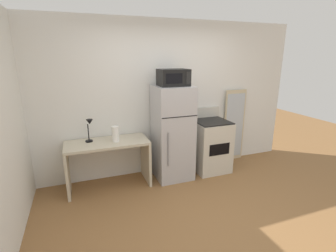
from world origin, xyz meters
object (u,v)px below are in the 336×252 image
desk_lamp (89,127)px  leaning_mirror (234,126)px  refrigerator (172,133)px  oven_range (210,145)px  microwave (173,78)px  desk (108,155)px  paper_towel_roll (115,134)px

desk_lamp → leaning_mirror: leaning_mirror is taller
refrigerator → oven_range: refrigerator is taller
desk_lamp → microwave: 1.49m
desk → leaning_mirror: bearing=5.5°
microwave → desk: bearing=177.6°
oven_range → refrigerator: bearing=-179.5°
leaning_mirror → oven_range: bearing=-158.8°
desk → desk_lamp: size_ratio=3.55×
paper_towel_roll → leaning_mirror: (2.33, 0.28, -0.17)m
refrigerator → oven_range: size_ratio=1.42×
desk_lamp → microwave: microwave is taller
microwave → leaning_mirror: 1.73m
desk → refrigerator: 1.10m
refrigerator → microwave: microwave is taller
desk_lamp → leaning_mirror: size_ratio=0.25×
paper_towel_roll → microwave: bearing=-0.4°
refrigerator → desk_lamp: bearing=175.3°
paper_towel_roll → oven_range: 1.72m
refrigerator → microwave: 0.91m
desk → microwave: microwave is taller
leaning_mirror → desk: bearing=-174.5°
desk → desk_lamp: (-0.23, 0.08, 0.46)m
desk → microwave: bearing=-2.4°
oven_range → desk: bearing=179.5°
paper_towel_roll → oven_range: (1.68, 0.02, -0.40)m
desk → leaning_mirror: (2.47, 0.24, 0.17)m
desk_lamp → oven_range: size_ratio=0.32×
refrigerator → oven_range: 0.80m
desk → leaning_mirror: 2.48m
paper_towel_roll → microwave: 1.25m
leaning_mirror → refrigerator: bearing=-169.4°
microwave → desk_lamp: bearing=174.4°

